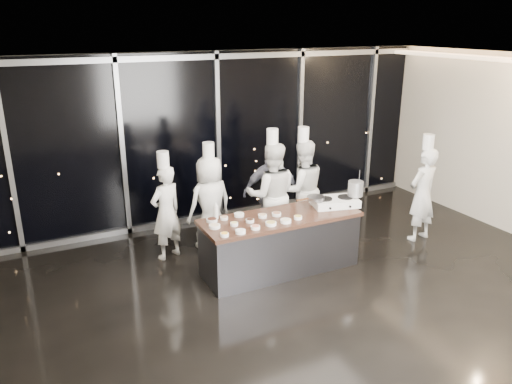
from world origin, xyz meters
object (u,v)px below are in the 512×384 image
Objects in this scene: chef_left at (210,203)px; chef_side at (422,193)px; stove at (335,202)px; guest at (272,193)px; chef_far_left at (166,211)px; chef_center at (272,194)px; frying_pan at (315,198)px; stock_pot at (356,188)px; chef_right at (302,189)px; demo_counter at (280,243)px.

chef_side is at bearing 149.17° from chef_left.
guest is at bearing 129.21° from stove.
chef_center reaches higher than chef_far_left.
frying_pan is 0.27× the size of chef_left.
stock_pot is at bearing 148.32° from guest.
chef_left is 1.13m from guest.
stove is 1.25m from guest.
chef_right reaches higher than guest.
chef_right is at bearing 84.46° from frying_pan.
chef_left is (-1.34, 1.13, -0.24)m from frying_pan.
guest is at bearing 165.36° from chef_left.
chef_side is (1.46, 0.00, -0.30)m from stock_pot.
frying_pan reaches higher than stove.
chef_right is at bearing 45.70° from demo_counter.
guest is (1.89, -0.07, 0.05)m from chef_far_left.
chef_left is at bearing 3.17° from chef_center.
stock_pot is at bearing 132.74° from chef_far_left.
stove is at bearing 133.75° from chef_left.
chef_left is at bearing -28.53° from chef_side.
chef_far_left is 0.76m from chef_left.
chef_left is (-2.01, 1.26, -0.33)m from stock_pot.
chef_far_left reaches higher than stock_pot.
chef_side is at bearing 9.54° from frying_pan.
demo_counter is at bearing 90.94° from chef_center.
guest is (1.13, -0.07, 0.03)m from chef_left.
chef_far_left reaches higher than guest.
stove is at bearing 167.70° from stock_pot.
chef_center reaches higher than chef_left.
demo_counter is 1.51m from stock_pot.
chef_left is (0.76, 0.01, 0.02)m from chef_far_left.
chef_right reaches higher than frying_pan.
guest is 0.90× the size of chef_side.
chef_left is 1.05m from chef_center.
chef_center is 1.02× the size of chef_right.
chef_center is at bearing -29.53° from chef_side.
chef_right is (2.40, -0.21, 0.09)m from chef_far_left.
demo_counter is at bearing 117.09° from chef_far_left.
demo_counter is 1.29× the size of chef_side.
stock_pot is 3.06m from chef_far_left.
stock_pot is at bearing 1.78° from frying_pan.
chef_side is at bearing 179.65° from chef_center.
chef_side is at bearing 140.64° from chef_far_left.
frying_pan is 2.11× the size of stock_pot.
chef_right is (0.52, -0.15, 0.04)m from guest.
chef_left reaches higher than demo_counter.
chef_far_left is 0.97× the size of chef_left.
frying_pan is at bearing -12.08° from chef_side.
chef_right is at bearing -174.46° from guest.
demo_counter is at bearing 52.65° from chef_right.
frying_pan is (-0.34, 0.06, 0.10)m from stove.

